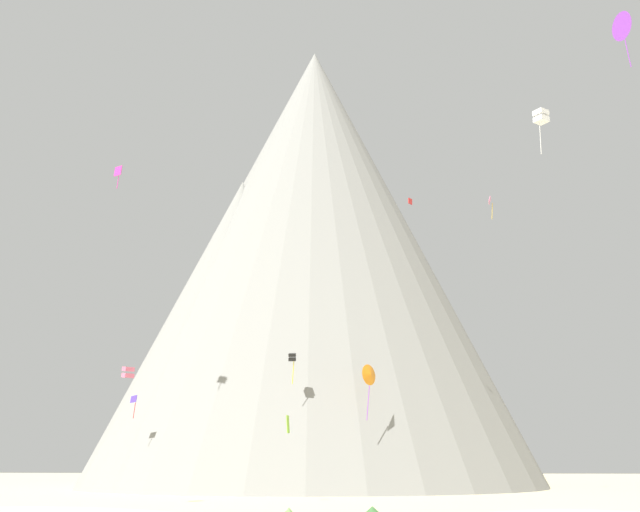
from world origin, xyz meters
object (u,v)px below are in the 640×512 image
at_px(kite_black_mid, 292,358).
at_px(kite_pink_high, 490,202).
at_px(kite_white_high, 541,117).
at_px(kite_violet_high, 623,27).
at_px(kite_lime_low, 288,424).
at_px(kite_magenta_high, 118,172).
at_px(kite_indigo_low, 134,401).
at_px(bush_far_left, 372,512).
at_px(kite_orange_low, 370,375).
at_px(kite_rainbow_low, 128,372).
at_px(rock_massif, 302,272).
at_px(kite_red_high, 410,201).

distance_m(kite_black_mid, kite_pink_high, 34.62).
xyz_separation_m(kite_white_high, kite_violet_high, (2.97, -21.13, -1.82)).
height_order(kite_white_high, kite_lime_low, kite_white_high).
bearing_deg(kite_lime_low, kite_white_high, 164.50).
xyz_separation_m(kite_magenta_high, kite_indigo_low, (-0.22, 10.35, -23.50)).
xyz_separation_m(kite_lime_low, kite_indigo_low, (-19.52, 14.00, 3.29)).
bearing_deg(bush_far_left, kite_orange_low, 91.73).
bearing_deg(kite_pink_high, kite_rainbow_low, -174.00).
relative_size(kite_white_high, kite_lime_low, 3.35).
height_order(bush_far_left, kite_pink_high, kite_pink_high).
bearing_deg(kite_white_high, rock_massif, -169.64).
relative_size(kite_orange_low, kite_rainbow_low, 4.99).
distance_m(kite_white_high, kite_lime_low, 45.97).
height_order(kite_orange_low, kite_red_high, kite_red_high).
bearing_deg(rock_massif, kite_white_high, -41.65).
height_order(kite_black_mid, kite_lime_low, kite_black_mid).
distance_m(rock_massif, kite_white_high, 42.85).
height_order(kite_orange_low, kite_white_high, kite_white_high).
bearing_deg(kite_magenta_high, rock_massif, 139.25).
xyz_separation_m(kite_rainbow_low, kite_magenta_high, (-6.38, 10.34, 22.70)).
height_order(kite_rainbow_low, kite_white_high, kite_white_high).
relative_size(kite_orange_low, kite_black_mid, 1.75).
xyz_separation_m(kite_red_high, kite_black_mid, (-13.49, -6.15, -19.74)).
distance_m(rock_massif, kite_black_mid, 32.48).
bearing_deg(kite_orange_low, kite_white_high, -52.23).
height_order(bush_far_left, rock_massif, rock_massif).
xyz_separation_m(kite_red_high, kite_lime_low, (-12.29, -17.59, -27.34)).
height_order(bush_far_left, kite_indigo_low, kite_indigo_low).
distance_m(kite_black_mid, kite_rainbow_low, 21.88).
bearing_deg(kite_violet_high, rock_massif, 13.89).
bearing_deg(kite_pink_high, kite_violet_high, -112.06).
bearing_deg(kite_orange_low, kite_lime_low, -175.31).
height_order(kite_violet_high, kite_pink_high, kite_violet_high).
bearing_deg(kite_indigo_low, rock_massif, -44.06).
relative_size(kite_black_mid, kite_lime_low, 2.13).
relative_size(rock_massif, kite_magenta_high, 27.31).
distance_m(kite_violet_high, kite_pink_high, 34.67).
relative_size(kite_rainbow_low, kite_magenta_high, 0.46).
relative_size(kite_red_high, kite_magenta_high, 0.33).
relative_size(kite_red_high, kite_indigo_low, 0.33).
bearing_deg(bush_far_left, kite_pink_high, 71.37).
bearing_deg(bush_far_left, kite_lime_low, 112.76).
distance_m(kite_rainbow_low, kite_magenta_high, 25.75).
height_order(bush_far_left, kite_lime_low, kite_lime_low).
bearing_deg(kite_magenta_high, kite_indigo_low, 164.30).
bearing_deg(bush_far_left, kite_red_high, 83.57).
relative_size(kite_violet_high, kite_pink_high, 1.73).
bearing_deg(kite_lime_low, rock_massif, -123.31).
relative_size(kite_orange_low, kite_white_high, 1.11).
bearing_deg(bush_far_left, kite_magenta_high, 140.00).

